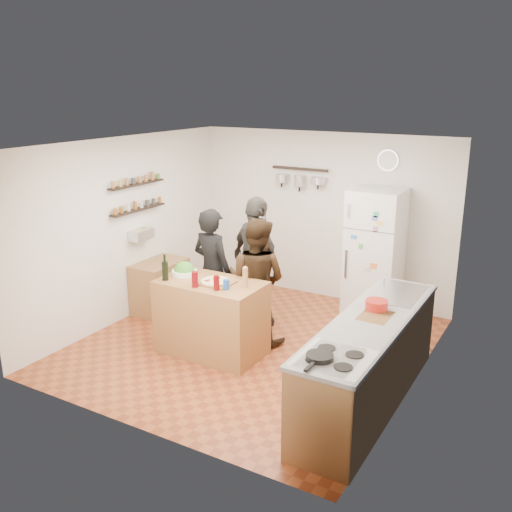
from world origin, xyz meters
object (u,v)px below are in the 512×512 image
Objects in this scene: person_left at (212,271)px; wine_bottle at (165,271)px; red_bowl at (377,305)px; fridge at (375,253)px; prep_island at (211,317)px; person_center at (256,281)px; counter_run at (369,362)px; person_back at (256,263)px; skillet at (320,357)px; wall_clock at (388,160)px; pepper_mill at (245,279)px; salt_canister at (226,284)px; side_table at (160,286)px; salad_bowl at (185,272)px.

wine_bottle is at bearing 88.71° from person_left.
red_bowl is 0.13× the size of fridge.
prep_island is 2.54m from fridge.
person_center is 0.61× the size of counter_run.
person_back is 2.33m from counter_run.
fridge reaches higher than person_center.
counter_run is 1.46× the size of fridge.
person_back is 7.62× the size of red_bowl.
person_back is at bearing 155.97° from red_bowl.
person_back is 7.50× the size of skillet.
wall_clock reaches higher than wine_bottle.
wine_bottle is 0.98× the size of red_bowl.
prep_island is 2.04m from counter_run.
wine_bottle is at bearing 41.80° from person_center.
person_left reaches higher than pepper_mill.
fridge reaches higher than person_left.
person_center is 0.89× the size of fridge.
person_center is at bearing 148.19° from person_back.
prep_island is at bearing 148.34° from skillet.
person_center is 6.79× the size of skillet.
person_center is 1.92m from counter_run.
person_back is at bearing 112.75° from pepper_mill.
prep_island is at bearing 114.84° from person_back.
salt_canister is at bearing 146.72° from skillet.
person_center is at bearing -117.45° from wall_clock.
person_center reaches higher than red_bowl.
person_center reaches higher than skillet.
prep_island is at bearing 59.48° from person_center.
pepper_mill is 1.03m from person_back.
counter_run is (1.74, -0.04, -0.52)m from salt_canister.
prep_island is 0.76× the size of person_left.
salt_canister is at bearing 142.39° from person_left.
person_center is 0.49m from person_back.
pepper_mill is 1.69m from counter_run.
red_bowl reaches higher than skillet.
red_bowl is at bearing -70.84° from fridge.
side_table is (-2.69, -1.73, -1.78)m from wall_clock.
salad_bowl reaches higher than prep_island.
skillet reaches higher than side_table.
person_back reaches higher than counter_run.
salt_canister reaches higher than skillet.
counter_run is at bearing 1.43° from wine_bottle.
person_center is 6.90× the size of red_bowl.
red_bowl is 2.72m from wall_clock.
person_back is at bearing -126.72° from person_left.
prep_island reaches higher than side_table.
person_center is at bearing 62.43° from prep_island.
skillet is 3.40m from fridge.
wall_clock is (-0.75, 2.63, 1.70)m from counter_run.
wine_bottle is 0.13× the size of fridge.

